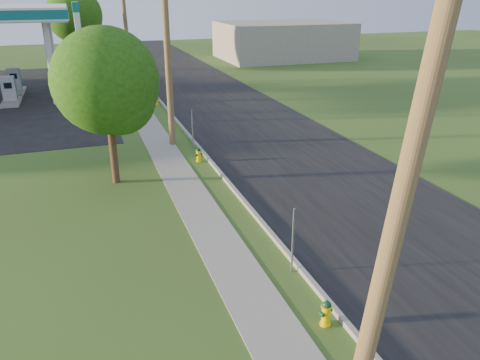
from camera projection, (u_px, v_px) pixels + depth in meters
name	position (u px, v px, depth m)	size (l,w,h in m)	color
road	(325.00, 180.00, 19.74)	(8.00, 120.00, 0.02)	black
curb	(235.00, 191.00, 18.51)	(0.15, 120.00, 0.15)	gray
sidewalk	(192.00, 199.00, 18.01)	(1.50, 120.00, 0.03)	gray
utility_pole_near	(403.00, 191.00, 6.76)	(1.40, 0.32, 9.48)	brown
utility_pole_mid	(167.00, 46.00, 22.45)	(1.40, 0.32, 9.80)	brown
utility_pole_far	(126.00, 24.00, 38.25)	(1.40, 0.32, 9.50)	brown
sign_post_near	(293.00, 241.00, 13.01)	(0.05, 0.04, 2.00)	gray
sign_post_mid	(193.00, 129.00, 23.33)	(0.05, 0.04, 2.00)	gray
sign_post_far	(153.00, 85.00, 34.00)	(0.05, 0.04, 2.00)	gray
fuel_pump_ne	(10.00, 93.00, 32.74)	(1.20, 3.20, 1.90)	gray
fuel_pump_se	(15.00, 83.00, 36.24)	(1.20, 3.20, 1.90)	gray
price_pylon	(78.00, 29.00, 25.90)	(0.34, 2.04, 6.85)	gray
distant_building	(283.00, 40.00, 53.67)	(14.00, 10.00, 4.00)	gray
tree_verge	(109.00, 86.00, 18.04)	(4.15, 4.15, 6.28)	#3D2416
tree_lot	(76.00, 17.00, 43.89)	(5.13, 5.13, 7.77)	#3D2416
hydrant_near	(326.00, 313.00, 11.15)	(0.37, 0.33, 0.71)	#F7CB00
hydrant_mid	(199.00, 155.00, 21.78)	(0.36, 0.32, 0.69)	#FFE100
hydrant_far	(156.00, 99.00, 32.51)	(0.41, 0.36, 0.79)	#FFCB00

